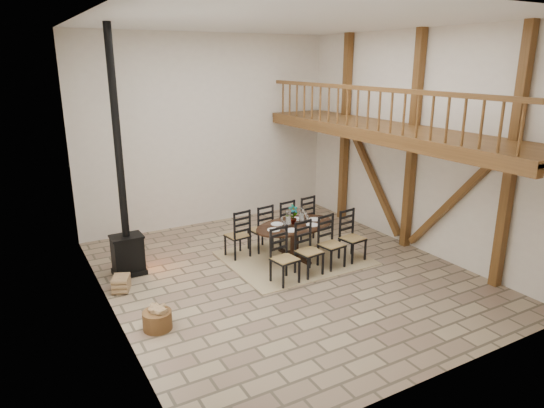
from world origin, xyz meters
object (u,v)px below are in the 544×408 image
dining_table (294,242)px  wood_stove (125,223)px  log_stack (121,284)px  log_basket (157,319)px

dining_table → wood_stove: size_ratio=0.54×
wood_stove → log_stack: bearing=-114.7°
dining_table → log_basket: (-3.59, -1.43, -0.23)m
dining_table → wood_stove: wood_stove is taller
log_basket → log_stack: bearing=96.7°
log_stack → log_basket: bearing=-83.3°
log_basket → log_stack: log_basket is taller
dining_table → log_stack: size_ratio=5.34×
wood_stove → log_basket: bearing=-93.6°
dining_table → log_stack: 3.81m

